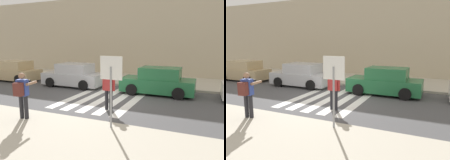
% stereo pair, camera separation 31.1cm
% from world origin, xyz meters
% --- Properties ---
extents(ground_plane, '(120.00, 120.00, 0.00)m').
position_xyz_m(ground_plane, '(0.00, 0.00, 0.00)').
color(ground_plane, '#4C4C4F').
extents(sidewalk_near, '(60.00, 6.00, 0.14)m').
position_xyz_m(sidewalk_near, '(0.00, -6.20, 0.07)').
color(sidewalk_near, beige).
rests_on(sidewalk_near, ground).
extents(sidewalk_far, '(60.00, 4.80, 0.14)m').
position_xyz_m(sidewalk_far, '(0.00, 6.00, 0.07)').
color(sidewalk_far, beige).
rests_on(sidewalk_far, ground).
extents(building_facade_far, '(56.00, 4.00, 6.96)m').
position_xyz_m(building_facade_far, '(0.00, 10.40, 3.48)').
color(building_facade_far, beige).
rests_on(building_facade_far, ground).
extents(crosswalk_stripe_0, '(0.44, 5.20, 0.01)m').
position_xyz_m(crosswalk_stripe_0, '(-1.60, 0.20, 0.00)').
color(crosswalk_stripe_0, silver).
rests_on(crosswalk_stripe_0, ground).
extents(crosswalk_stripe_1, '(0.44, 5.20, 0.01)m').
position_xyz_m(crosswalk_stripe_1, '(-0.80, 0.20, 0.00)').
color(crosswalk_stripe_1, silver).
rests_on(crosswalk_stripe_1, ground).
extents(crosswalk_stripe_2, '(0.44, 5.20, 0.01)m').
position_xyz_m(crosswalk_stripe_2, '(0.00, 0.20, 0.00)').
color(crosswalk_stripe_2, silver).
rests_on(crosswalk_stripe_2, ground).
extents(crosswalk_stripe_3, '(0.44, 5.20, 0.01)m').
position_xyz_m(crosswalk_stripe_3, '(0.80, 0.20, 0.00)').
color(crosswalk_stripe_3, silver).
rests_on(crosswalk_stripe_3, ground).
extents(crosswalk_stripe_4, '(0.44, 5.20, 0.01)m').
position_xyz_m(crosswalk_stripe_4, '(1.60, 0.20, 0.00)').
color(crosswalk_stripe_4, silver).
rests_on(crosswalk_stripe_4, ground).
extents(stop_sign, '(0.76, 0.08, 2.38)m').
position_xyz_m(stop_sign, '(2.03, -3.61, 1.87)').
color(stop_sign, gray).
rests_on(stop_sign, sidewalk_near).
extents(photographer_with_backpack, '(0.66, 0.90, 1.72)m').
position_xyz_m(photographer_with_backpack, '(-1.29, -4.14, 1.17)').
color(photographer_with_backpack, '#232328').
rests_on(photographer_with_backpack, sidewalk_near).
extents(pedestrian_crossing, '(0.58, 0.27, 1.72)m').
position_xyz_m(pedestrian_crossing, '(1.01, -1.51, 0.97)').
color(pedestrian_crossing, '#232328').
rests_on(pedestrian_crossing, ground).
extents(parked_car_tan, '(4.10, 1.92, 1.55)m').
position_xyz_m(parked_car_tan, '(-8.62, 2.30, 0.73)').
color(parked_car_tan, tan).
rests_on(parked_car_tan, ground).
extents(parked_car_silver, '(4.10, 1.92, 1.55)m').
position_xyz_m(parked_car_silver, '(-3.27, 2.30, 0.73)').
color(parked_car_silver, '#B7BABF').
rests_on(parked_car_silver, ground).
extents(parked_car_green, '(4.10, 1.92, 1.55)m').
position_xyz_m(parked_car_green, '(2.40, 2.30, 0.73)').
color(parked_car_green, '#236B3D').
rests_on(parked_car_green, ground).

